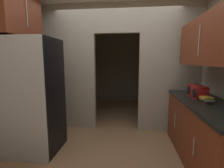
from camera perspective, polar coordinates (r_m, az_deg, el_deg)
ground at (r=2.71m, az=-0.87°, el=-24.94°), size 20.00×20.00×0.00m
kitchen_partition at (r=3.48m, az=1.66°, el=6.69°), size 3.37×0.12×2.62m
adjoining_room_shell at (r=5.23m, az=3.27°, el=6.28°), size 3.37×2.54×2.62m
refrigerator at (r=2.94m, az=-26.02°, el=-3.87°), size 0.83×0.74×1.81m
lower_cabinet_run at (r=2.77m, az=29.63°, el=-14.67°), size 0.65×1.93×0.90m
upper_cabinet_counterside at (r=2.59m, az=31.68°, el=12.75°), size 0.36×1.73×0.66m
upper_cabinet_fridgeside at (r=3.19m, az=-30.24°, el=20.58°), size 0.36×0.92×0.75m
boombox at (r=2.90m, az=27.33°, el=-2.29°), size 0.18×0.40×0.22m
book_stack at (r=2.60m, az=29.87°, el=-4.75°), size 0.15×0.17×0.09m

